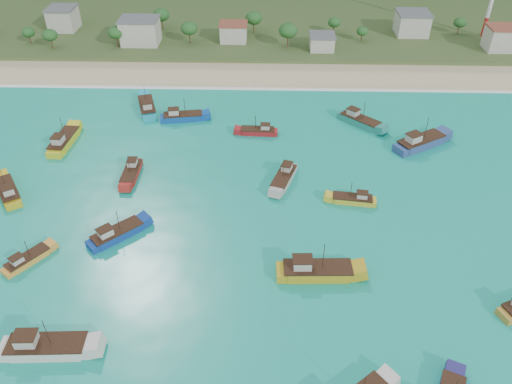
{
  "coord_description": "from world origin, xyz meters",
  "views": [
    {
      "loc": [
        5.4,
        -56.73,
        58.83
      ],
      "look_at": [
        3.33,
        18.0,
        3.0
      ],
      "focal_mm": 35.0,
      "sensor_mm": 36.0,
      "label": 1
    }
  ],
  "objects_px": {
    "boat_8": "(8,192)",
    "boat_5": "(420,143)",
    "boat_1": "(131,173)",
    "boat_9": "(353,200)",
    "boat_20": "(258,132)",
    "boat_16": "(64,142)",
    "boat_17": "(117,234)",
    "boat_13": "(27,260)",
    "boat_7": "(359,121)",
    "boat_2": "(182,117)",
    "boat_15": "(316,272)",
    "boat_22": "(147,108)",
    "boat_18": "(46,348)",
    "boat_25": "(284,178)"
  },
  "relations": [
    {
      "from": "boat_13",
      "to": "boat_1",
      "type": "bearing_deg",
      "value": 102.33
    },
    {
      "from": "boat_9",
      "to": "boat_17",
      "type": "distance_m",
      "value": 44.23
    },
    {
      "from": "boat_1",
      "to": "boat_5",
      "type": "relative_size",
      "value": 0.73
    },
    {
      "from": "boat_18",
      "to": "boat_20",
      "type": "relative_size",
      "value": 1.38
    },
    {
      "from": "boat_7",
      "to": "boat_20",
      "type": "bearing_deg",
      "value": -34.57
    },
    {
      "from": "boat_2",
      "to": "boat_22",
      "type": "relative_size",
      "value": 0.89
    },
    {
      "from": "boat_13",
      "to": "boat_9",
      "type": "bearing_deg",
      "value": 54.31
    },
    {
      "from": "boat_17",
      "to": "boat_22",
      "type": "height_order",
      "value": "boat_22"
    },
    {
      "from": "boat_22",
      "to": "boat_25",
      "type": "xyz_separation_m",
      "value": [
        33.91,
        -29.6,
        -0.18
      ]
    },
    {
      "from": "boat_16",
      "to": "boat_18",
      "type": "distance_m",
      "value": 56.53
    },
    {
      "from": "boat_8",
      "to": "boat_5",
      "type": "bearing_deg",
      "value": -21.11
    },
    {
      "from": "boat_17",
      "to": "boat_20",
      "type": "relative_size",
      "value": 1.08
    },
    {
      "from": "boat_7",
      "to": "boat_25",
      "type": "xyz_separation_m",
      "value": [
        -18.55,
        -24.16,
        -0.12
      ]
    },
    {
      "from": "boat_2",
      "to": "boat_15",
      "type": "xyz_separation_m",
      "value": [
        29.03,
        -51.31,
        0.2
      ]
    },
    {
      "from": "boat_7",
      "to": "boat_13",
      "type": "distance_m",
      "value": 78.39
    },
    {
      "from": "boat_7",
      "to": "boat_20",
      "type": "relative_size",
      "value": 1.18
    },
    {
      "from": "boat_18",
      "to": "boat_22",
      "type": "bearing_deg",
      "value": 177.58
    },
    {
      "from": "boat_7",
      "to": "boat_8",
      "type": "height_order",
      "value": "boat_7"
    },
    {
      "from": "boat_2",
      "to": "boat_15",
      "type": "height_order",
      "value": "boat_15"
    },
    {
      "from": "boat_1",
      "to": "boat_9",
      "type": "xyz_separation_m",
      "value": [
        44.49,
        -7.65,
        -0.11
      ]
    },
    {
      "from": "boat_25",
      "to": "boat_22",
      "type": "bearing_deg",
      "value": -22.69
    },
    {
      "from": "boat_1",
      "to": "boat_2",
      "type": "xyz_separation_m",
      "value": [
        6.96,
        24.12,
        0.11
      ]
    },
    {
      "from": "boat_20",
      "to": "boat_22",
      "type": "xyz_separation_m",
      "value": [
        -28.27,
        10.75,
        0.32
      ]
    },
    {
      "from": "boat_1",
      "to": "boat_7",
      "type": "xyz_separation_m",
      "value": [
        49.9,
        23.18,
        0.18
      ]
    },
    {
      "from": "boat_7",
      "to": "boat_15",
      "type": "relative_size",
      "value": 0.83
    },
    {
      "from": "boat_15",
      "to": "boat_17",
      "type": "bearing_deg",
      "value": -105.57
    },
    {
      "from": "boat_16",
      "to": "boat_25",
      "type": "height_order",
      "value": "boat_16"
    },
    {
      "from": "boat_1",
      "to": "boat_8",
      "type": "bearing_deg",
      "value": 17.94
    },
    {
      "from": "boat_1",
      "to": "boat_2",
      "type": "relative_size",
      "value": 0.87
    },
    {
      "from": "boat_5",
      "to": "boat_17",
      "type": "xyz_separation_m",
      "value": [
        -60.26,
        -32.09,
        -0.29
      ]
    },
    {
      "from": "boat_8",
      "to": "boat_9",
      "type": "distance_m",
      "value": 67.01
    },
    {
      "from": "boat_9",
      "to": "boat_18",
      "type": "xyz_separation_m",
      "value": [
        -46.5,
        -34.91,
        0.38
      ]
    },
    {
      "from": "boat_16",
      "to": "boat_22",
      "type": "relative_size",
      "value": 0.98
    },
    {
      "from": "boat_2",
      "to": "boat_9",
      "type": "distance_m",
      "value": 49.17
    },
    {
      "from": "boat_5",
      "to": "boat_16",
      "type": "bearing_deg",
      "value": -120.22
    },
    {
      "from": "boat_17",
      "to": "boat_20",
      "type": "xyz_separation_m",
      "value": [
        23.98,
        36.84,
        -0.16
      ]
    },
    {
      "from": "boat_16",
      "to": "boat_17",
      "type": "distance_m",
      "value": 36.41
    },
    {
      "from": "boat_1",
      "to": "boat_20",
      "type": "distance_m",
      "value": 31.31
    },
    {
      "from": "boat_15",
      "to": "boat_22",
      "type": "xyz_separation_m",
      "value": [
        -38.54,
        55.82,
        -0.07
      ]
    },
    {
      "from": "boat_2",
      "to": "boat_9",
      "type": "bearing_deg",
      "value": 40.5
    },
    {
      "from": "boat_9",
      "to": "boat_22",
      "type": "xyz_separation_m",
      "value": [
        -47.05,
        36.28,
        0.35
      ]
    },
    {
      "from": "boat_7",
      "to": "boat_16",
      "type": "xyz_separation_m",
      "value": [
        -67.86,
        -11.51,
        0.06
      ]
    },
    {
      "from": "boat_13",
      "to": "boat_25",
      "type": "xyz_separation_m",
      "value": [
        42.86,
        24.55,
        0.2
      ]
    },
    {
      "from": "boat_8",
      "to": "boat_20",
      "type": "relative_size",
      "value": 1.19
    },
    {
      "from": "boat_5",
      "to": "boat_20",
      "type": "xyz_separation_m",
      "value": [
        -36.28,
        4.74,
        -0.44
      ]
    },
    {
      "from": "boat_13",
      "to": "boat_25",
      "type": "height_order",
      "value": "boat_25"
    },
    {
      "from": "boat_16",
      "to": "boat_17",
      "type": "relative_size",
      "value": 1.25
    },
    {
      "from": "boat_1",
      "to": "boat_7",
      "type": "distance_m",
      "value": 55.03
    },
    {
      "from": "boat_7",
      "to": "boat_25",
      "type": "bearing_deg",
      "value": 5.55
    },
    {
      "from": "boat_22",
      "to": "boat_25",
      "type": "relative_size",
      "value": 1.17
    }
  ]
}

